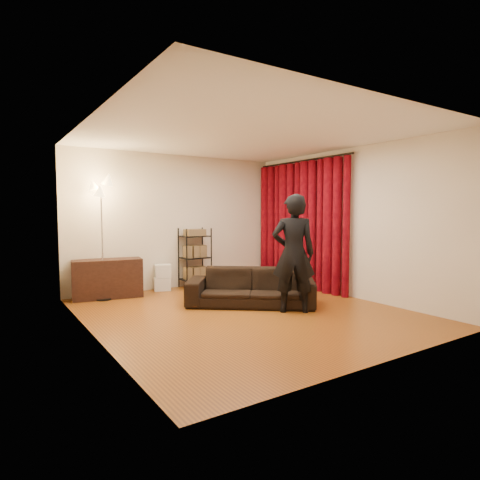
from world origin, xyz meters
TOP-DOWN VIEW (x-y plane):
  - floor at (0.00, 0.00)m, footprint 5.00×5.00m
  - ceiling at (0.00, 0.00)m, footprint 5.00×5.00m
  - wall_back at (0.00, 2.50)m, footprint 5.00×0.00m
  - wall_front at (0.00, -2.50)m, footprint 5.00×0.00m
  - wall_left at (-2.25, 0.00)m, footprint 0.00×5.00m
  - wall_right at (2.25, 0.00)m, footprint 0.00×5.00m
  - curtain_rod at (2.15, 1.12)m, footprint 0.04×2.65m
  - curtain at (2.13, 1.12)m, footprint 0.22×2.65m
  - sofa at (0.34, 0.34)m, footprint 2.15×1.92m
  - person at (0.64, -0.38)m, footprint 0.80×0.73m
  - media_cabinet at (-1.50, 2.23)m, footprint 1.26×0.65m
  - storage_boxes at (-0.42, 2.31)m, footprint 0.37×0.32m
  - wire_shelf at (0.28, 2.28)m, footprint 0.63×0.52m
  - floor_lamp at (-1.61, 2.12)m, footprint 0.44×0.44m

SIDE VIEW (x-z plane):
  - floor at x=0.00m, z-range 0.00..0.00m
  - storage_boxes at x=-0.42m, z-range 0.00..0.52m
  - sofa at x=0.34m, z-range 0.00..0.61m
  - media_cabinet at x=-1.50m, z-range 0.00..0.70m
  - wire_shelf at x=0.28m, z-range 0.00..1.22m
  - person at x=0.64m, z-range 0.00..1.82m
  - floor_lamp at x=-1.61m, z-range 0.00..2.12m
  - curtain at x=2.13m, z-range 0.00..2.55m
  - wall_back at x=0.00m, z-range -1.15..3.85m
  - wall_front at x=0.00m, z-range -1.15..3.85m
  - wall_left at x=-2.25m, z-range -1.15..3.85m
  - wall_right at x=2.25m, z-range -1.15..3.85m
  - curtain_rod at x=2.15m, z-range 2.56..2.60m
  - ceiling at x=0.00m, z-range 2.70..2.70m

